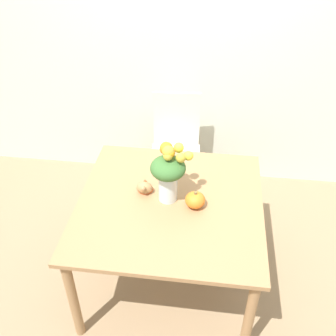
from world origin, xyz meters
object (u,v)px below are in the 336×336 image
at_px(pumpkin, 195,200).
at_px(turkey_figurine, 145,186).
at_px(dining_chair_near_window, 176,148).
at_px(flower_vase, 169,171).

height_order(pumpkin, turkey_figurine, pumpkin).
distance_m(pumpkin, dining_chair_near_window, 1.05).
xyz_separation_m(flower_vase, turkey_figurine, (-0.16, 0.05, -0.17)).
relative_size(turkey_figurine, dining_chair_near_window, 0.15).
xyz_separation_m(flower_vase, pumpkin, (0.17, -0.06, -0.17)).
height_order(turkey_figurine, dining_chair_near_window, dining_chair_near_window).
height_order(flower_vase, dining_chair_near_window, flower_vase).
distance_m(flower_vase, turkey_figurine, 0.24).
distance_m(flower_vase, pumpkin, 0.25).
bearing_deg(turkey_figurine, flower_vase, -16.10).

